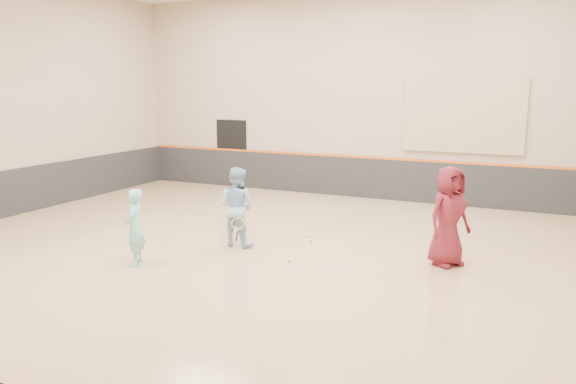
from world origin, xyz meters
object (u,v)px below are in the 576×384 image
at_px(girl, 134,227).
at_px(instructor, 237,207).
at_px(young_man, 449,216).
at_px(spare_racket, 308,236).

height_order(girl, instructor, instructor).
xyz_separation_m(instructor, young_man, (4.23, 0.52, 0.11)).
relative_size(young_man, spare_racket, 2.50).
distance_m(instructor, young_man, 4.26).
xyz_separation_m(girl, young_man, (5.31, 2.45, 0.22)).
height_order(instructor, spare_racket, instructor).
bearing_deg(young_man, instructor, 131.93).
height_order(young_man, spare_racket, young_man).
relative_size(girl, young_man, 0.77).
distance_m(young_man, spare_racket, 3.24).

